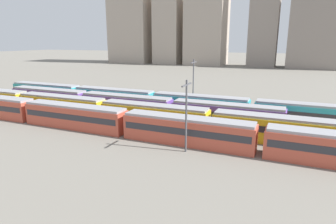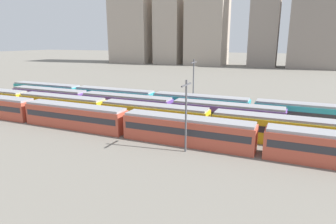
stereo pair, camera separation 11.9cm
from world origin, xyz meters
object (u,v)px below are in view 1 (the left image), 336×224
Objects in this scene: train_track_0 at (126,123)px; train_track_3 at (200,105)px; train_track_1 at (104,110)px; catenary_pole_1 at (193,82)px; train_track_2 at (126,105)px; catenary_pole_0 at (186,113)px.

train_track_3 is (6.49, 15.60, 0.00)m from train_track_0.
train_track_1 is 7.41× the size of catenary_pole_1.
train_track_0 is at bearing -34.71° from train_track_1.
catenary_pole_1 reaches higher than train_track_1.
train_track_1 is at bearing -143.38° from train_track_3.
train_track_3 is 5.46m from catenary_pole_1.
train_track_0 is 1.34× the size of train_track_2.
train_track_0 and train_track_1 have the same top height.
catenary_pole_1 is at bearing 126.92° from train_track_3.
train_track_2 is at bearing -157.88° from train_track_3.
train_track_0 is 1.00× the size of train_track_1.
train_track_1 is at bearing 145.29° from train_track_0.
train_track_0 is 16.89m from train_track_3.
train_track_3 is (13.99, 10.40, 0.00)m from train_track_1.
train_track_0 is 19.60m from catenary_pole_1.
train_track_0 and train_track_2 have the same top height.
train_track_1 is 5.34m from train_track_2.
catenary_pole_1 is at bearing 39.04° from train_track_2.
train_track_2 is 6.15× the size of catenary_pole_0.
catenary_pole_0 reaches higher than train_track_3.
train_track_2 is (-6.31, 10.40, -0.00)m from train_track_0.
train_track_0 is 7.41× the size of catenary_pole_1.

